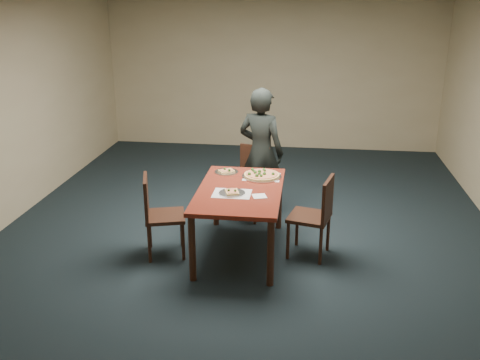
# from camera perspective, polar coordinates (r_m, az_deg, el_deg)

# --- Properties ---
(ground) EXTENTS (8.00, 8.00, 0.00)m
(ground) POSITION_cam_1_polar(r_m,az_deg,el_deg) (6.39, 0.66, -6.14)
(ground) COLOR black
(ground) RESTS_ON ground
(room_shell) EXTENTS (8.00, 8.00, 8.00)m
(room_shell) POSITION_cam_1_polar(r_m,az_deg,el_deg) (5.85, 0.73, 9.41)
(room_shell) COLOR tan
(room_shell) RESTS_ON ground
(dining_table) EXTENTS (0.90, 1.50, 0.75)m
(dining_table) POSITION_cam_1_polar(r_m,az_deg,el_deg) (5.80, -0.00, -1.79)
(dining_table) COLOR #5F1C13
(dining_table) RESTS_ON ground
(chair_far) EXTENTS (0.54, 0.54, 0.91)m
(chair_far) POSITION_cam_1_polar(r_m,az_deg,el_deg) (6.85, 1.21, 0.30)
(chair_far) COLOR black
(chair_far) RESTS_ON ground
(chair_left) EXTENTS (0.52, 0.52, 0.91)m
(chair_left) POSITION_cam_1_polar(r_m,az_deg,el_deg) (5.86, -8.79, -3.30)
(chair_left) COLOR black
(chair_left) RESTS_ON ground
(chair_right) EXTENTS (0.51, 0.51, 0.91)m
(chair_right) POSITION_cam_1_polar(r_m,az_deg,el_deg) (5.82, 8.17, -3.45)
(chair_right) COLOR black
(chair_right) RESTS_ON ground
(diner) EXTENTS (0.70, 0.58, 1.65)m
(diner) POSITION_cam_1_polar(r_m,az_deg,el_deg) (6.83, 2.25, 2.99)
(diner) COLOR black
(diner) RESTS_ON ground
(placemat_main) EXTENTS (0.42, 0.32, 0.00)m
(placemat_main) POSITION_cam_1_polar(r_m,az_deg,el_deg) (6.14, 2.33, 0.34)
(placemat_main) COLOR white
(placemat_main) RESTS_ON dining_table
(placemat_near) EXTENTS (0.40, 0.30, 0.00)m
(placemat_near) POSITION_cam_1_polar(r_m,az_deg,el_deg) (5.63, -0.86, -1.45)
(placemat_near) COLOR white
(placemat_near) RESTS_ON dining_table
(pizza_pan) EXTENTS (0.45, 0.45, 0.07)m
(pizza_pan) POSITION_cam_1_polar(r_m,az_deg,el_deg) (6.13, 2.31, 0.54)
(pizza_pan) COLOR silver
(pizza_pan) RESTS_ON dining_table
(slice_plate_near) EXTENTS (0.28, 0.28, 0.05)m
(slice_plate_near) POSITION_cam_1_polar(r_m,az_deg,el_deg) (5.63, -0.86, -1.33)
(slice_plate_near) COLOR silver
(slice_plate_near) RESTS_ON dining_table
(slice_plate_far) EXTENTS (0.28, 0.28, 0.06)m
(slice_plate_far) POSITION_cam_1_polar(r_m,az_deg,el_deg) (6.29, -1.45, 0.92)
(slice_plate_far) COLOR silver
(slice_plate_far) RESTS_ON dining_table
(napkin) EXTENTS (0.17, 0.17, 0.01)m
(napkin) POSITION_cam_1_polar(r_m,az_deg,el_deg) (5.56, 2.08, -1.74)
(napkin) COLOR white
(napkin) RESTS_ON dining_table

